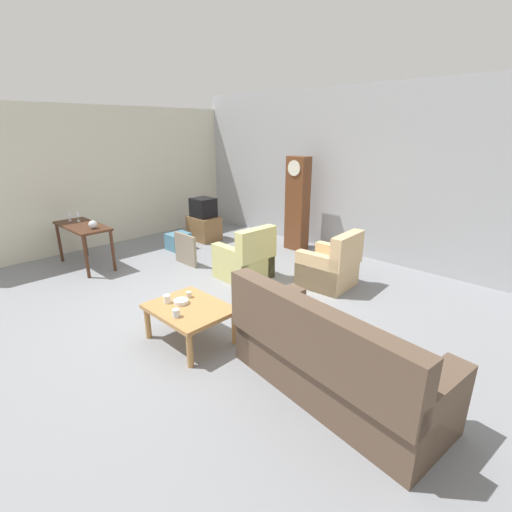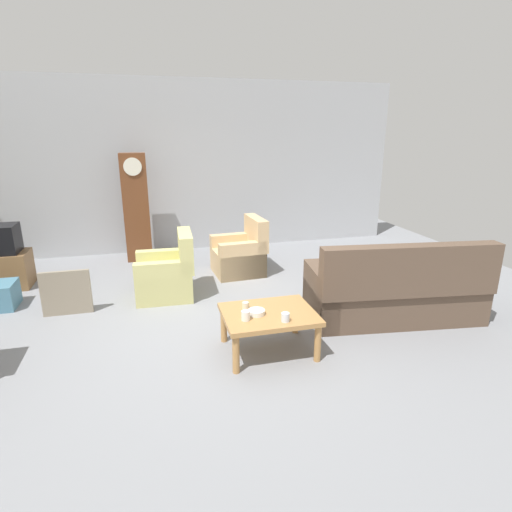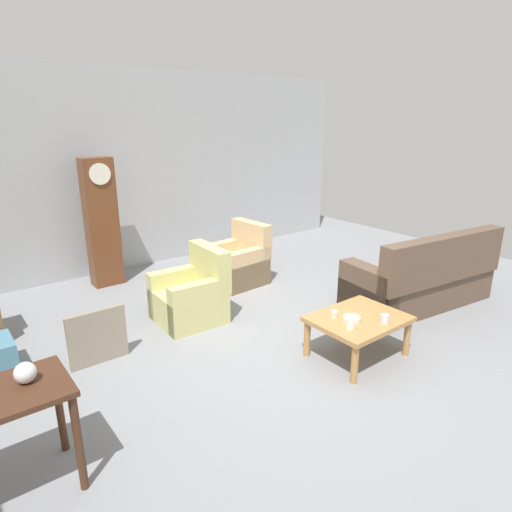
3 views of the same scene
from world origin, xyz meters
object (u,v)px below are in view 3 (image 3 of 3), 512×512
(framed_picture_leaning, at_px, (98,337))
(glass_dome_cloche, at_px, (25,373))
(grandfather_clock, at_px, (102,223))
(armchair_olive_near, at_px, (192,297))
(cup_white_porcelain, at_px, (350,324))
(armchair_olive_far, at_px, (238,263))
(cup_cream_tall, at_px, (334,314))
(coffee_table_wood, at_px, (358,322))
(couch_floral, at_px, (422,280))
(bowl_white_stacked, at_px, (352,319))
(cup_blue_rimmed, at_px, (385,319))

(framed_picture_leaning, bearing_deg, glass_dome_cloche, -123.34)
(grandfather_clock, bearing_deg, armchair_olive_near, -78.05)
(armchair_olive_near, relative_size, cup_white_porcelain, 9.31)
(armchair_olive_far, distance_m, cup_cream_tall, 2.46)
(coffee_table_wood, bearing_deg, framed_picture_leaning, 145.39)
(couch_floral, bearing_deg, cup_cream_tall, -174.16)
(armchair_olive_near, distance_m, glass_dome_cloche, 2.72)
(grandfather_clock, bearing_deg, bowl_white_stacked, -72.14)
(coffee_table_wood, bearing_deg, bowl_white_stacked, -172.18)
(cup_cream_tall, bearing_deg, armchair_olive_far, 78.63)
(couch_floral, distance_m, framed_picture_leaning, 4.14)
(glass_dome_cloche, xyz_separation_m, bowl_white_stacked, (2.94, -0.27, -0.38))
(glass_dome_cloche, relative_size, cup_blue_rimmed, 1.58)
(cup_blue_rimmed, bearing_deg, cup_cream_tall, 127.90)
(armchair_olive_far, bearing_deg, cup_white_porcelain, -101.53)
(glass_dome_cloche, distance_m, cup_blue_rimmed, 3.24)
(armchair_olive_near, distance_m, cup_white_porcelain, 2.09)
(cup_white_porcelain, bearing_deg, cup_blue_rimmed, -18.88)
(armchair_olive_near, xyz_separation_m, grandfather_clock, (-0.40, 1.89, 0.65))
(couch_floral, height_order, framed_picture_leaning, couch_floral)
(cup_blue_rimmed, bearing_deg, framed_picture_leaning, 142.45)
(couch_floral, xyz_separation_m, cup_blue_rimmed, (-1.64, -0.60, 0.14))
(cup_blue_rimmed, xyz_separation_m, bowl_white_stacked, (-0.24, 0.23, -0.02))
(grandfather_clock, distance_m, cup_white_porcelain, 4.04)
(cup_white_porcelain, bearing_deg, couch_floral, 13.20)
(grandfather_clock, xyz_separation_m, glass_dome_cloche, (-1.73, -3.49, -0.10))
(armchair_olive_far, xyz_separation_m, grandfather_clock, (-1.62, 1.18, 0.65))
(couch_floral, xyz_separation_m, cup_white_porcelain, (-2.01, -0.47, 0.15))
(armchair_olive_near, height_order, cup_white_porcelain, armchair_olive_near)
(cup_blue_rimmed, distance_m, cup_cream_tall, 0.51)
(coffee_table_wood, xyz_separation_m, framed_picture_leaning, (-2.23, 1.54, -0.09))
(grandfather_clock, bearing_deg, cup_blue_rimmed, -70.06)
(armchair_olive_near, height_order, bowl_white_stacked, armchair_olive_near)
(couch_floral, xyz_separation_m, framed_picture_leaning, (-3.96, 1.19, -0.06))
(couch_floral, relative_size, armchair_olive_far, 2.39)
(couch_floral, bearing_deg, coffee_table_wood, -168.58)
(coffee_table_wood, bearing_deg, armchair_olive_far, 83.99)
(armchair_olive_near, xyz_separation_m, cup_cream_tall, (0.74, -1.70, 0.18))
(cup_cream_tall, bearing_deg, cup_blue_rimmed, -52.10)
(cup_blue_rimmed, bearing_deg, glass_dome_cloche, 171.08)
(framed_picture_leaning, bearing_deg, cup_white_porcelain, -40.38)
(armchair_olive_near, distance_m, armchair_olive_far, 1.41)
(coffee_table_wood, distance_m, cup_white_porcelain, 0.32)
(framed_picture_leaning, bearing_deg, armchair_olive_far, 22.17)
(couch_floral, distance_m, cup_cream_tall, 1.96)
(armchair_olive_far, distance_m, cup_blue_rimmed, 2.82)
(cup_white_porcelain, bearing_deg, framed_picture_leaning, 139.62)
(armchair_olive_far, bearing_deg, glass_dome_cloche, -145.41)
(glass_dome_cloche, height_order, bowl_white_stacked, glass_dome_cloche)
(grandfather_clock, bearing_deg, cup_white_porcelain, -74.47)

